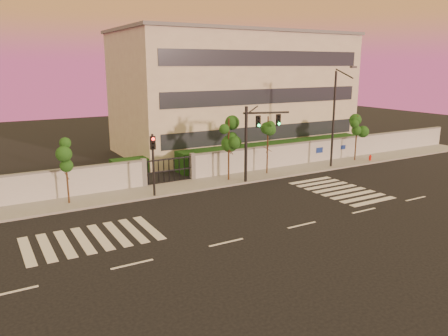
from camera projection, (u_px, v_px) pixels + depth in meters
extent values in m
plane|color=black|center=(302.00, 225.00, 24.84)|extent=(120.00, 120.00, 0.00)
cube|color=gray|center=(213.00, 182.00, 33.65)|extent=(60.00, 3.00, 0.15)
cube|color=#B5B7BC|center=(338.00, 149.00, 41.80)|extent=(31.00, 0.30, 2.00)
cube|color=slate|center=(339.00, 139.00, 41.56)|extent=(31.00, 0.36, 0.12)
cube|color=slate|center=(144.00, 173.00, 32.23)|extent=(0.35, 0.35, 2.20)
cube|color=slate|center=(193.00, 167.00, 34.19)|extent=(0.35, 0.35, 2.20)
cube|color=#103612|center=(276.00, 152.00, 41.23)|extent=(20.00, 2.00, 1.80)
cube|color=#103612|center=(146.00, 164.00, 37.53)|extent=(6.00, 1.50, 1.20)
cube|color=beige|center=(235.00, 93.00, 46.37)|extent=(24.00, 12.00, 12.00)
cube|color=#262D38|center=(267.00, 133.00, 42.11)|extent=(22.00, 0.08, 1.40)
cube|color=#262D38|center=(268.00, 96.00, 41.31)|extent=(22.00, 0.08, 1.40)
cube|color=#262D38|center=(269.00, 58.00, 40.50)|extent=(22.00, 0.08, 1.40)
cube|color=slate|center=(235.00, 33.00, 44.97)|extent=(24.40, 12.40, 0.30)
cube|color=silver|center=(27.00, 251.00, 21.34)|extent=(0.50, 4.00, 0.02)
cube|color=silver|center=(46.00, 247.00, 21.79)|extent=(0.50, 4.00, 0.02)
cube|color=silver|center=(65.00, 244.00, 22.23)|extent=(0.50, 4.00, 0.02)
cube|color=silver|center=(83.00, 240.00, 22.67)|extent=(0.50, 4.00, 0.02)
cube|color=silver|center=(100.00, 237.00, 23.11)|extent=(0.50, 4.00, 0.02)
cube|color=silver|center=(117.00, 234.00, 23.55)|extent=(0.50, 4.00, 0.02)
cube|color=silver|center=(133.00, 231.00, 23.99)|extent=(0.50, 4.00, 0.02)
cube|color=silver|center=(149.00, 228.00, 24.43)|extent=(0.50, 4.00, 0.02)
cube|color=silver|center=(373.00, 201.00, 29.11)|extent=(4.00, 0.50, 0.02)
cube|color=silver|center=(363.00, 198.00, 29.86)|extent=(4.00, 0.50, 0.02)
cube|color=silver|center=(353.00, 195.00, 30.62)|extent=(4.00, 0.50, 0.02)
cube|color=silver|center=(344.00, 192.00, 31.38)|extent=(4.00, 0.50, 0.02)
cube|color=silver|center=(335.00, 189.00, 32.13)|extent=(4.00, 0.50, 0.02)
cube|color=silver|center=(326.00, 186.00, 32.89)|extent=(4.00, 0.50, 0.02)
cube|color=silver|center=(318.00, 183.00, 33.65)|extent=(4.00, 0.50, 0.02)
cube|color=silver|center=(310.00, 180.00, 34.40)|extent=(4.00, 0.50, 0.02)
cube|color=silver|center=(12.00, 292.00, 17.49)|extent=(2.00, 0.15, 0.01)
cube|color=silver|center=(132.00, 264.00, 19.94)|extent=(2.00, 0.15, 0.01)
cube|color=silver|center=(226.00, 242.00, 22.39)|extent=(2.00, 0.15, 0.01)
cube|color=silver|center=(302.00, 225.00, 24.84)|extent=(2.00, 0.15, 0.01)
cube|color=silver|center=(364.00, 211.00, 27.29)|extent=(2.00, 0.15, 0.01)
cube|color=silver|center=(416.00, 199.00, 29.73)|extent=(2.00, 0.15, 0.01)
cylinder|color=#382314|center=(67.00, 173.00, 27.90)|extent=(0.11, 0.11, 4.36)
sphere|color=#154A16|center=(65.00, 152.00, 27.59)|extent=(1.03, 1.03, 1.03)
sphere|color=#154A16|center=(71.00, 161.00, 28.06)|extent=(0.79, 0.79, 0.79)
sphere|color=#154A16|center=(61.00, 160.00, 27.44)|extent=(0.75, 0.75, 0.75)
cylinder|color=#382314|center=(229.00, 151.00, 33.55)|extent=(0.13, 0.13, 4.95)
sphere|color=#154A16|center=(229.00, 131.00, 33.21)|extent=(1.22, 1.22, 1.22)
sphere|color=#154A16|center=(232.00, 140.00, 33.76)|extent=(0.94, 0.94, 0.94)
sphere|color=#154A16|center=(226.00, 139.00, 33.02)|extent=(0.89, 0.89, 0.89)
cylinder|color=#382314|center=(267.00, 146.00, 35.68)|extent=(0.12, 0.12, 4.86)
sphere|color=#154A16|center=(268.00, 128.00, 35.34)|extent=(1.06, 1.06, 1.06)
sphere|color=#154A16|center=(270.00, 137.00, 35.84)|extent=(0.81, 0.81, 0.81)
sphere|color=#154A16|center=(266.00, 135.00, 35.19)|extent=(0.77, 0.77, 0.77)
cylinder|color=#382314|center=(356.00, 139.00, 40.69)|extent=(0.12, 0.12, 4.33)
sphere|color=#154A16|center=(357.00, 125.00, 40.39)|extent=(1.12, 1.12, 1.12)
sphere|color=#154A16|center=(358.00, 131.00, 40.88)|extent=(0.86, 0.86, 0.86)
sphere|color=#154A16|center=(356.00, 130.00, 40.21)|extent=(0.82, 0.82, 0.82)
cylinder|color=black|center=(246.00, 146.00, 32.96)|extent=(0.23, 0.23, 5.91)
cylinder|color=black|center=(266.00, 113.00, 33.30)|extent=(3.48, 1.30, 0.15)
cube|color=black|center=(258.00, 122.00, 33.03)|extent=(0.33, 0.17, 0.86)
sphere|color=#0CF259|center=(259.00, 125.00, 33.00)|extent=(0.19, 0.19, 0.19)
cube|color=black|center=(278.00, 120.00, 33.96)|extent=(0.33, 0.17, 0.86)
sphere|color=#0CF259|center=(279.00, 124.00, 33.93)|extent=(0.19, 0.19, 0.19)
cylinder|color=black|center=(153.00, 166.00, 29.50)|extent=(0.16, 0.16, 4.41)
cube|color=black|center=(153.00, 143.00, 29.09)|extent=(0.34, 0.18, 0.88)
sphere|color=red|center=(153.00, 139.00, 28.93)|extent=(0.20, 0.20, 0.20)
cylinder|color=black|center=(333.00, 121.00, 37.71)|extent=(0.19, 0.19, 8.41)
cylinder|color=black|center=(344.00, 74.00, 36.00)|extent=(0.11, 2.01, 0.82)
cube|color=#3F3F44|center=(353.00, 67.00, 35.08)|extent=(0.53, 0.26, 0.16)
cylinder|color=red|center=(370.00, 159.00, 41.02)|extent=(0.20, 0.20, 0.46)
cylinder|color=red|center=(370.00, 157.00, 40.96)|extent=(0.26, 0.26, 0.09)
sphere|color=red|center=(370.00, 156.00, 40.93)|extent=(0.16, 0.16, 0.16)
cylinder|color=red|center=(370.00, 159.00, 41.00)|extent=(0.27, 0.18, 0.09)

